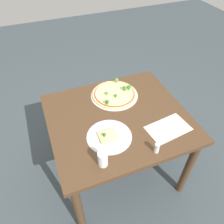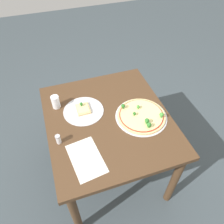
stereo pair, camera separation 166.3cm
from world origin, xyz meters
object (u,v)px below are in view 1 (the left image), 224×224
(pizza_tray_whole, at_px, (115,94))
(pizza_tray_slice, at_px, (109,136))
(dining_table, at_px, (118,126))
(condiment_shaker, at_px, (157,148))
(drinking_cup, at_px, (103,159))

(pizza_tray_whole, distance_m, pizza_tray_slice, 0.44)
(dining_table, relative_size, condiment_shaker, 14.07)
(pizza_tray_slice, distance_m, condiment_shaker, 0.33)
(pizza_tray_whole, bearing_deg, dining_table, -105.61)
(dining_table, height_order, drinking_cup, drinking_cup)
(dining_table, height_order, pizza_tray_whole, pizza_tray_whole)
(pizza_tray_whole, distance_m, drinking_cup, 0.66)
(dining_table, xyz_separation_m, pizza_tray_whole, (0.07, 0.24, 0.12))
(dining_table, height_order, pizza_tray_slice, pizza_tray_slice)
(pizza_tray_slice, height_order, condiment_shaker, condiment_shaker)
(dining_table, distance_m, drinking_cup, 0.45)
(dining_table, relative_size, pizza_tray_whole, 2.63)
(drinking_cup, bearing_deg, pizza_tray_whole, 62.13)
(drinking_cup, relative_size, condiment_shaker, 1.45)
(pizza_tray_slice, bearing_deg, dining_table, 49.24)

